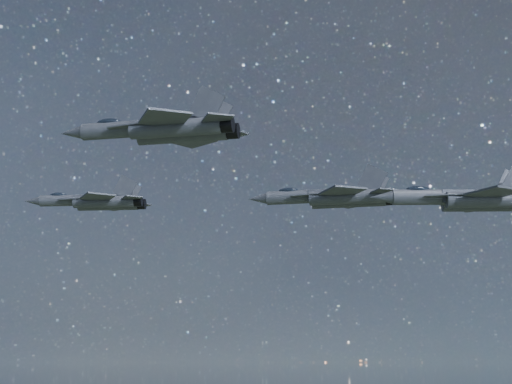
% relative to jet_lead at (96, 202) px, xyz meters
% --- Properties ---
extents(jet_lead, '(16.79, 11.35, 4.23)m').
position_rel_jet_lead_xyz_m(jet_lead, '(0.00, 0.00, 0.00)').
color(jet_lead, '#3A3E48').
extents(jet_left, '(20.21, 14.03, 5.08)m').
position_rel_jet_lead_xyz_m(jet_left, '(29.37, 10.31, 0.37)').
color(jet_left, '#3A3E48').
extents(jet_right, '(17.64, 12.23, 4.43)m').
position_rel_jet_lead_xyz_m(jet_right, '(23.47, -25.68, -0.03)').
color(jet_right, '#3A3E48').
extents(jet_slot, '(18.71, 12.47, 4.75)m').
position_rel_jet_lead_xyz_m(jet_slot, '(47.67, -2.07, -3.68)').
color(jet_slot, '#3A3E48').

